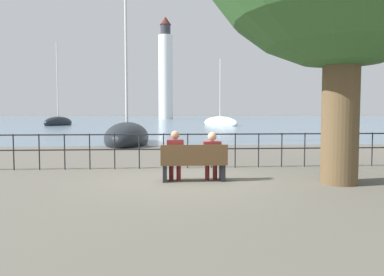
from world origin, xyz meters
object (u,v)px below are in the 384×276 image
(sailboat_0, at_px, (127,137))
(sailboat_2, at_px, (220,123))
(harbor_lighthouse, at_px, (166,72))
(seated_person_right, at_px, (212,154))
(seated_person_left, at_px, (175,153))
(park_bench, at_px, (194,164))
(sailboat_1, at_px, (58,122))

(sailboat_0, distance_m, sailboat_2, 32.55)
(sailboat_2, height_order, harbor_lighthouse, harbor_lighthouse)
(seated_person_right, relative_size, sailboat_2, 0.12)
(seated_person_left, xyz_separation_m, sailboat_2, (7.67, 42.41, -0.28))
(seated_person_left, bearing_deg, sailboat_2, 79.75)
(harbor_lighthouse, bearing_deg, sailboat_0, -91.87)
(park_bench, height_order, sailboat_1, sailboat_1)
(seated_person_left, height_order, seated_person_right, seated_person_left)
(park_bench, bearing_deg, seated_person_right, 9.58)
(sailboat_0, xyz_separation_m, harbor_lighthouse, (2.93, 89.83, 13.41))
(seated_person_left, xyz_separation_m, seated_person_right, (0.90, 0.00, -0.01))
(park_bench, xyz_separation_m, sailboat_0, (-2.67, 11.48, -0.03))
(park_bench, bearing_deg, seated_person_left, 170.47)
(seated_person_left, xyz_separation_m, sailboat_1, (-14.73, 44.18, -0.26))
(seated_person_left, height_order, sailboat_0, sailboat_0)
(park_bench, xyz_separation_m, harbor_lighthouse, (0.26, 101.31, 13.37))
(seated_person_left, bearing_deg, sailboat_1, 108.44)
(seated_person_right, bearing_deg, park_bench, -170.42)
(sailboat_0, bearing_deg, seated_person_left, -78.68)
(seated_person_right, xyz_separation_m, sailboat_1, (-15.63, 44.18, -0.24))
(sailboat_0, xyz_separation_m, sailboat_1, (-12.52, 32.78, 0.03))
(park_bench, bearing_deg, sailboat_1, 108.93)
(seated_person_right, bearing_deg, seated_person_left, -179.97)
(seated_person_right, xyz_separation_m, sailboat_0, (-3.12, 11.41, -0.27))
(park_bench, relative_size, seated_person_left, 1.30)
(park_bench, distance_m, sailboat_0, 11.79)
(park_bench, xyz_separation_m, sailboat_2, (7.22, 42.49, -0.03))
(harbor_lighthouse, bearing_deg, seated_person_right, -89.89)
(seated_person_left, distance_m, seated_person_right, 0.90)
(seated_person_left, relative_size, sailboat_0, 0.10)
(seated_person_left, distance_m, harbor_lighthouse, 102.09)
(sailboat_2, bearing_deg, seated_person_left, -123.61)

